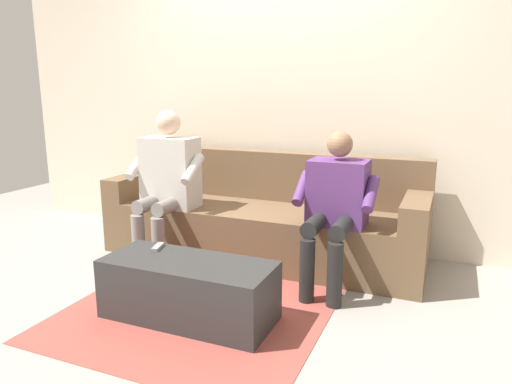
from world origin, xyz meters
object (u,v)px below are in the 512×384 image
(person_left_seated, at_px, (335,201))
(couch, at_px, (263,222))
(remote_gray, at_px, (158,247))
(person_right_seated, at_px, (167,178))
(coffee_table, at_px, (189,290))

(person_left_seated, bearing_deg, couch, -27.84)
(couch, relative_size, remote_gray, 18.77)
(couch, bearing_deg, person_right_seated, 27.52)
(person_right_seated, height_order, remote_gray, person_right_seated)
(person_left_seated, relative_size, person_right_seated, 0.90)
(remote_gray, bearing_deg, couch, 150.33)
(couch, bearing_deg, remote_gray, 74.76)
(person_left_seated, xyz_separation_m, person_right_seated, (1.35, -0.00, 0.06))
(coffee_table, bearing_deg, remote_gray, -22.25)
(couch, relative_size, coffee_table, 2.50)
(coffee_table, distance_m, person_right_seated, 1.17)
(coffee_table, height_order, person_left_seated, person_left_seated)
(couch, bearing_deg, coffee_table, 90.00)
(coffee_table, bearing_deg, person_right_seated, -50.87)
(coffee_table, distance_m, remote_gray, 0.37)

